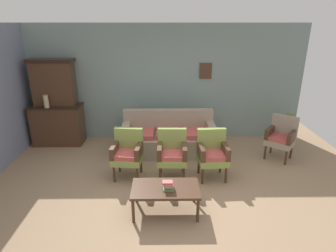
% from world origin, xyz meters
% --- Properties ---
extents(ground_plane, '(7.68, 7.68, 0.00)m').
position_xyz_m(ground_plane, '(0.00, 0.00, 0.00)').
color(ground_plane, '#997A5B').
extents(wall_back_with_decor, '(6.40, 0.09, 2.70)m').
position_xyz_m(wall_back_with_decor, '(0.00, 2.63, 1.35)').
color(wall_back_with_decor, gray).
rests_on(wall_back_with_decor, ground).
extents(side_cabinet, '(1.16, 0.55, 0.93)m').
position_xyz_m(side_cabinet, '(-2.54, 2.25, 0.47)').
color(side_cabinet, '#472D1E').
rests_on(side_cabinet, ground).
extents(cabinet_upper_hutch, '(0.99, 0.38, 1.03)m').
position_xyz_m(cabinet_upper_hutch, '(-2.54, 2.33, 1.45)').
color(cabinet_upper_hutch, '#472D1E').
rests_on(cabinet_upper_hutch, side_cabinet).
extents(vase_on_cabinet, '(0.11, 0.11, 0.29)m').
position_xyz_m(vase_on_cabinet, '(-2.66, 2.06, 1.07)').
color(vase_on_cabinet, tan).
rests_on(vase_on_cabinet, side_cabinet).
extents(floral_couch, '(1.99, 0.82, 0.90)m').
position_xyz_m(floral_couch, '(0.03, 1.73, 0.33)').
color(floral_couch, gray).
rests_on(floral_couch, ground).
extents(armchair_near_couch_end, '(0.57, 0.54, 0.90)m').
position_xyz_m(armchair_near_couch_end, '(-0.73, 0.70, 0.50)').
color(armchair_near_couch_end, '#849947').
rests_on(armchair_near_couch_end, ground).
extents(armchair_by_doorway, '(0.53, 0.50, 0.90)m').
position_xyz_m(armchair_by_doorway, '(0.08, 0.68, 0.50)').
color(armchair_by_doorway, '#849947').
rests_on(armchair_by_doorway, ground).
extents(armchair_row_middle, '(0.55, 0.52, 0.90)m').
position_xyz_m(armchair_row_middle, '(0.81, 0.65, 0.50)').
color(armchair_row_middle, '#849947').
rests_on(armchair_row_middle, ground).
extents(wingback_chair_by_fireplace, '(0.71, 0.71, 0.90)m').
position_xyz_m(wingback_chair_by_fireplace, '(2.35, 1.40, 0.50)').
color(wingback_chair_by_fireplace, gray).
rests_on(wingback_chair_by_fireplace, ground).
extents(coffee_table, '(1.00, 0.56, 0.42)m').
position_xyz_m(coffee_table, '(-0.05, -0.37, 0.38)').
color(coffee_table, '#472D1E').
rests_on(coffee_table, ground).
extents(book_stack_on_table, '(0.17, 0.11, 0.14)m').
position_xyz_m(book_stack_on_table, '(-0.00, -0.43, 0.49)').
color(book_stack_on_table, '#5CA35D').
rests_on(book_stack_on_table, coffee_table).
extents(floor_vase_by_wall, '(0.18, 0.18, 0.73)m').
position_xyz_m(floor_vase_by_wall, '(2.85, 2.15, 0.36)').
color(floor_vase_by_wall, olive).
rests_on(floor_vase_by_wall, ground).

